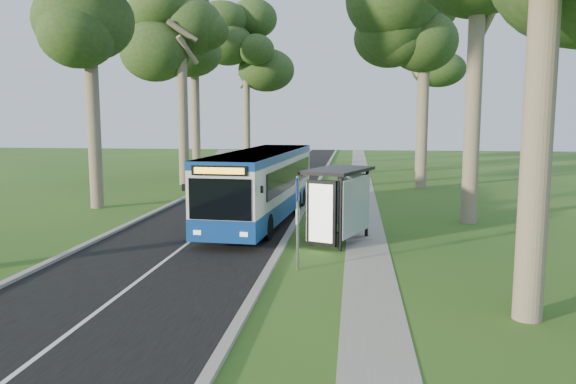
{
  "coord_description": "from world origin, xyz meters",
  "views": [
    {
      "loc": [
        2.51,
        -18.94,
        4.61
      ],
      "look_at": [
        -0.13,
        3.28,
        1.6
      ],
      "focal_mm": 35.0,
      "sensor_mm": 36.0,
      "label": 1
    }
  ],
  "objects_px": {
    "bus_stop_sign": "(298,213)",
    "litter_bin": "(319,224)",
    "bus_shelter": "(342,192)",
    "car_white": "(227,161)",
    "car_silver": "(228,160)",
    "bus": "(261,186)"
  },
  "relations": [
    {
      "from": "litter_bin",
      "to": "car_white",
      "type": "relative_size",
      "value": 0.2
    },
    {
      "from": "bus_shelter",
      "to": "car_silver",
      "type": "height_order",
      "value": "bus_shelter"
    },
    {
      "from": "litter_bin",
      "to": "bus",
      "type": "bearing_deg",
      "value": 133.21
    },
    {
      "from": "bus_stop_sign",
      "to": "bus_shelter",
      "type": "bearing_deg",
      "value": 76.59
    },
    {
      "from": "car_white",
      "to": "bus_stop_sign",
      "type": "bearing_deg",
      "value": -68.05
    },
    {
      "from": "bus_stop_sign",
      "to": "litter_bin",
      "type": "xyz_separation_m",
      "value": [
        0.35,
        4.7,
        -1.26
      ]
    },
    {
      "from": "bus_shelter",
      "to": "car_white",
      "type": "height_order",
      "value": "bus_shelter"
    },
    {
      "from": "bus",
      "to": "car_silver",
      "type": "xyz_separation_m",
      "value": [
        -6.85,
        23.45,
        -0.76
      ]
    },
    {
      "from": "bus_stop_sign",
      "to": "car_silver",
      "type": "height_order",
      "value": "bus_stop_sign"
    },
    {
      "from": "bus",
      "to": "bus_shelter",
      "type": "xyz_separation_m",
      "value": [
        3.61,
        -4.02,
        0.32
      ]
    },
    {
      "from": "bus",
      "to": "car_white",
      "type": "bearing_deg",
      "value": 110.86
    },
    {
      "from": "bus_shelter",
      "to": "bus",
      "type": "bearing_deg",
      "value": 152.82
    },
    {
      "from": "bus",
      "to": "litter_bin",
      "type": "relative_size",
      "value": 12.01
    },
    {
      "from": "bus_shelter",
      "to": "car_silver",
      "type": "xyz_separation_m",
      "value": [
        -10.46,
        27.47,
        -1.07
      ]
    },
    {
      "from": "car_silver",
      "to": "litter_bin",
      "type": "bearing_deg",
      "value": -67.81
    },
    {
      "from": "bus_shelter",
      "to": "car_white",
      "type": "xyz_separation_m",
      "value": [
        -10.51,
        27.22,
        -1.07
      ]
    },
    {
      "from": "bus",
      "to": "bus_stop_sign",
      "type": "xyz_separation_m",
      "value": [
        2.38,
        -7.6,
        0.15
      ]
    },
    {
      "from": "litter_bin",
      "to": "car_silver",
      "type": "relative_size",
      "value": 0.19
    },
    {
      "from": "bus_stop_sign",
      "to": "litter_bin",
      "type": "height_order",
      "value": "bus_stop_sign"
    },
    {
      "from": "bus_shelter",
      "to": "bus_stop_sign",
      "type": "bearing_deg",
      "value": -88.14
    },
    {
      "from": "bus",
      "to": "litter_bin",
      "type": "height_order",
      "value": "bus"
    },
    {
      "from": "bus",
      "to": "litter_bin",
      "type": "distance_m",
      "value": 4.13
    }
  ]
}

